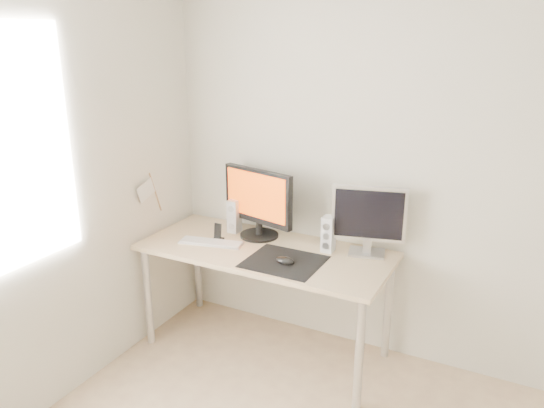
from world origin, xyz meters
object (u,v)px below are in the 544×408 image
(main_monitor, at_px, (258,201))
(speaker_right, at_px, (328,234))
(phone_dock, at_px, (218,235))
(second_monitor, at_px, (369,217))
(keyboard, at_px, (211,242))
(speaker_left, at_px, (234,216))
(desk, at_px, (265,260))
(mouse, at_px, (285,261))

(main_monitor, relative_size, speaker_right, 2.38)
(phone_dock, bearing_deg, second_monitor, 13.67)
(main_monitor, bearing_deg, phone_dock, -139.67)
(speaker_right, height_order, phone_dock, speaker_right)
(speaker_right, height_order, keyboard, speaker_right)
(second_monitor, distance_m, keyboard, 1.03)
(keyboard, height_order, phone_dock, phone_dock)
(speaker_right, bearing_deg, phone_dock, -167.36)
(speaker_left, height_order, speaker_right, same)
(desk, height_order, second_monitor, second_monitor)
(desk, relative_size, speaker_left, 6.99)
(speaker_left, xyz_separation_m, speaker_right, (0.70, -0.02, 0.00))
(speaker_left, bearing_deg, second_monitor, 2.82)
(second_monitor, bearing_deg, keyboard, -162.52)
(speaker_left, xyz_separation_m, phone_dock, (-0.02, -0.18, -0.08))
(desk, xyz_separation_m, keyboard, (-0.36, -0.08, 0.09))
(mouse, height_order, main_monitor, main_monitor)
(second_monitor, height_order, speaker_left, second_monitor)
(speaker_left, xyz_separation_m, keyboard, (-0.02, -0.25, -0.11))
(desk, xyz_separation_m, speaker_right, (0.37, 0.15, 0.19))
(desk, height_order, speaker_right, speaker_right)
(desk, relative_size, main_monitor, 2.93)
(main_monitor, bearing_deg, desk, -50.03)
(desk, height_order, phone_dock, phone_dock)
(main_monitor, xyz_separation_m, keyboard, (-0.22, -0.25, -0.25))
(speaker_right, relative_size, keyboard, 0.53)
(speaker_left, bearing_deg, speaker_right, -1.95)
(phone_dock, bearing_deg, speaker_left, 84.76)
(desk, distance_m, speaker_right, 0.44)
(desk, distance_m, main_monitor, 0.40)
(speaker_left, relative_size, phone_dock, 1.98)
(speaker_right, distance_m, keyboard, 0.77)
(desk, distance_m, keyboard, 0.37)
(mouse, distance_m, speaker_left, 0.64)
(main_monitor, height_order, second_monitor, main_monitor)
(main_monitor, xyz_separation_m, second_monitor, (0.74, 0.05, -0.01))
(second_monitor, height_order, speaker_right, second_monitor)
(mouse, height_order, desk, mouse)
(speaker_left, bearing_deg, desk, -27.82)
(mouse, xyz_separation_m, speaker_left, (-0.55, 0.33, 0.09))
(mouse, distance_m, phone_dock, 0.58)
(main_monitor, relative_size, second_monitor, 1.22)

